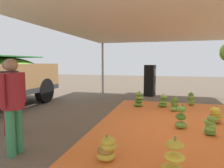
% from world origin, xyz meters
% --- Properties ---
extents(ground_plane, '(40.00, 40.00, 0.00)m').
position_xyz_m(ground_plane, '(0.00, 3.00, 0.00)').
color(ground_plane, brown).
extents(tarp_orange, '(6.08, 4.17, 0.01)m').
position_xyz_m(tarp_orange, '(0.00, 0.00, 0.01)').
color(tarp_orange, orange).
rests_on(tarp_orange, ground).
extents(tent_canopy, '(8.00, 7.00, 2.64)m').
position_xyz_m(tent_canopy, '(-0.00, -0.09, 2.57)').
color(tent_canopy, '#9EA0A5').
rests_on(tent_canopy, ground).
extents(banana_bunch_0, '(0.34, 0.34, 0.50)m').
position_xyz_m(banana_bunch_0, '(-0.71, -0.66, 0.22)').
color(banana_bunch_0, '#518428').
rests_on(banana_bunch_0, tarp_orange).
extents(banana_bunch_1, '(0.47, 0.48, 0.58)m').
position_xyz_m(banana_bunch_1, '(1.94, 1.30, 0.26)').
color(banana_bunch_1, '#60932D').
rests_on(banana_bunch_1, tarp_orange).
extents(banana_bunch_2, '(0.47, 0.47, 0.57)m').
position_xyz_m(banana_bunch_2, '(-2.62, 0.20, 0.24)').
color(banana_bunch_2, gold).
rests_on(banana_bunch_2, tarp_orange).
extents(banana_bunch_3, '(0.42, 0.38, 0.59)m').
position_xyz_m(banana_bunch_3, '(-0.34, -0.05, 0.26)').
color(banana_bunch_3, '#6B9E38').
rests_on(banana_bunch_3, tarp_orange).
extents(banana_bunch_4, '(0.32, 0.34, 0.52)m').
position_xyz_m(banana_bunch_4, '(2.66, -0.63, 0.24)').
color(banana_bunch_4, '#6B9E38').
rests_on(banana_bunch_4, tarp_orange).
extents(banana_bunch_5, '(0.43, 0.45, 0.49)m').
position_xyz_m(banana_bunch_5, '(0.30, -0.99, 0.22)').
color(banana_bunch_5, '#996628').
rests_on(banana_bunch_5, tarp_orange).
extents(banana_bunch_6, '(0.43, 0.45, 0.44)m').
position_xyz_m(banana_bunch_6, '(-2.46, 1.27, 0.20)').
color(banana_bunch_6, gold).
rests_on(banana_bunch_6, tarp_orange).
extents(banana_bunch_7, '(0.44, 0.43, 0.50)m').
position_xyz_m(banana_bunch_7, '(2.08, 0.40, 0.22)').
color(banana_bunch_7, '#518428').
rests_on(banana_bunch_7, tarp_orange).
extents(banana_bunch_8, '(0.38, 0.34, 0.53)m').
position_xyz_m(banana_bunch_8, '(1.46, 0.04, 0.24)').
color(banana_bunch_8, '#75A83D').
rests_on(banana_bunch_8, tarp_orange).
extents(worker_0, '(0.63, 0.39, 1.72)m').
position_xyz_m(worker_0, '(-2.66, 2.94, 1.00)').
color(worker_0, '#337A4C').
rests_on(worker_0, ground).
extents(worker_1, '(0.63, 0.38, 1.71)m').
position_xyz_m(worker_1, '(-1.79, 3.78, 1.00)').
color(worker_1, maroon).
rests_on(worker_1, ground).
extents(speaker_stack, '(0.66, 0.56, 1.53)m').
position_xyz_m(speaker_stack, '(4.62, 1.10, 0.76)').
color(speaker_stack, black).
rests_on(speaker_stack, ground).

